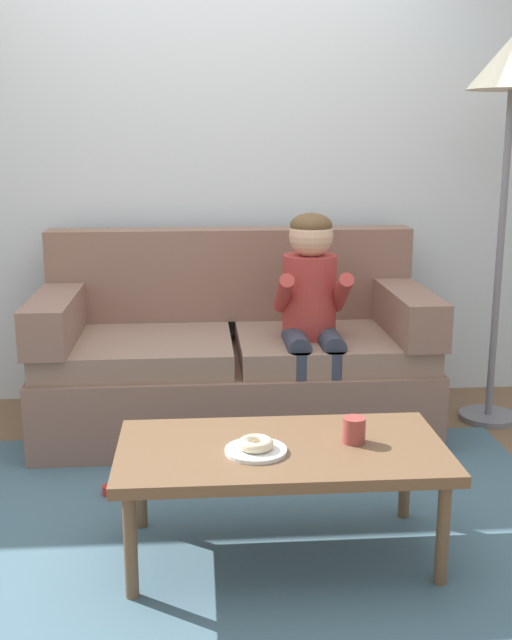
{
  "coord_description": "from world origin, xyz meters",
  "views": [
    {
      "loc": [
        -0.09,
        -2.92,
        1.45
      ],
      "look_at": [
        0.17,
        0.45,
        0.65
      ],
      "focal_mm": 43.58,
      "sensor_mm": 36.0,
      "label": 1
    }
  ],
  "objects_px": {
    "toy_controller": "(130,491)",
    "donut": "(256,444)",
    "floor_lamp": "(512,89)",
    "mug": "(354,430)",
    "person_child": "(312,305)",
    "couch": "(234,359)",
    "coffee_table": "(282,457)"
  },
  "relations": [
    {
      "from": "person_child",
      "to": "toy_controller",
      "type": "distance_m",
      "value": 1.2
    },
    {
      "from": "coffee_table",
      "to": "person_child",
      "type": "xyz_separation_m",
      "value": [
        0.26,
        1.08,
        0.3
      ]
    },
    {
      "from": "person_child",
      "to": "donut",
      "type": "distance_m",
      "value": 1.21
    },
    {
      "from": "donut",
      "to": "person_child",
      "type": "bearing_deg",
      "value": 72.72
    },
    {
      "from": "toy_controller",
      "to": "donut",
      "type": "bearing_deg",
      "value": -29.43
    },
    {
      "from": "person_child",
      "to": "floor_lamp",
      "type": "distance_m",
      "value": 1.41
    },
    {
      "from": "person_child",
      "to": "donut",
      "type": "relative_size",
      "value": 9.18
    },
    {
      "from": "donut",
      "to": "couch",
      "type": "bearing_deg",
      "value": 90.4
    },
    {
      "from": "mug",
      "to": "floor_lamp",
      "type": "xyz_separation_m",
      "value": [
        0.98,
        1.26,
        1.21
      ]
    },
    {
      "from": "donut",
      "to": "toy_controller",
      "type": "height_order",
      "value": "donut"
    },
    {
      "from": "person_child",
      "to": "couch",
      "type": "bearing_deg",
      "value": 149.77
    },
    {
      "from": "toy_controller",
      "to": "person_child",
      "type": "bearing_deg",
      "value": 54.58
    },
    {
      "from": "person_child",
      "to": "toy_controller",
      "type": "xyz_separation_m",
      "value": [
        -0.83,
        -0.57,
        -0.65
      ]
    },
    {
      "from": "coffee_table",
      "to": "toy_controller",
      "type": "distance_m",
      "value": 0.84
    },
    {
      "from": "floor_lamp",
      "to": "person_child",
      "type": "bearing_deg",
      "value": -169.03
    },
    {
      "from": "mug",
      "to": "toy_controller",
      "type": "relative_size",
      "value": 0.4
    },
    {
      "from": "coffee_table",
      "to": "donut",
      "type": "height_order",
      "value": "donut"
    },
    {
      "from": "person_child",
      "to": "mug",
      "type": "bearing_deg",
      "value": -90.34
    },
    {
      "from": "mug",
      "to": "person_child",
      "type": "bearing_deg",
      "value": 89.66
    },
    {
      "from": "couch",
      "to": "donut",
      "type": "relative_size",
      "value": 15.9
    },
    {
      "from": "toy_controller",
      "to": "floor_lamp",
      "type": "height_order",
      "value": "floor_lamp"
    },
    {
      "from": "mug",
      "to": "toy_controller",
      "type": "bearing_deg",
      "value": 149.04
    },
    {
      "from": "coffee_table",
      "to": "toy_controller",
      "type": "relative_size",
      "value": 5.0
    },
    {
      "from": "couch",
      "to": "coffee_table",
      "type": "xyz_separation_m",
      "value": [
        0.1,
        -1.29,
        0.02
      ]
    },
    {
      "from": "donut",
      "to": "mug",
      "type": "relative_size",
      "value": 1.33
    },
    {
      "from": "donut",
      "to": "toy_controller",
      "type": "xyz_separation_m",
      "value": [
        -0.48,
        0.56,
        -0.42
      ]
    },
    {
      "from": "coffee_table",
      "to": "floor_lamp",
      "type": "distance_m",
      "value": 2.2
    },
    {
      "from": "donut",
      "to": "toy_controller",
      "type": "distance_m",
      "value": 0.85
    },
    {
      "from": "couch",
      "to": "coffee_table",
      "type": "relative_size",
      "value": 1.69
    },
    {
      "from": "couch",
      "to": "person_child",
      "type": "distance_m",
      "value": 0.53
    },
    {
      "from": "person_child",
      "to": "donut",
      "type": "height_order",
      "value": "person_child"
    },
    {
      "from": "couch",
      "to": "floor_lamp",
      "type": "relative_size",
      "value": 0.99
    }
  ]
}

